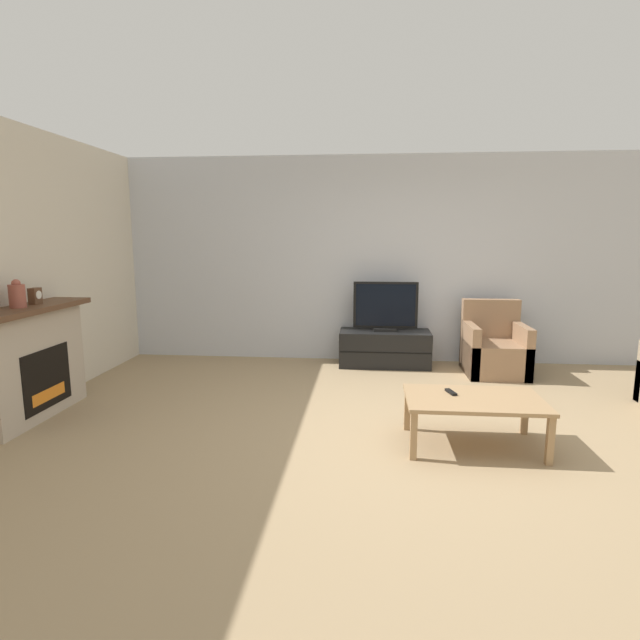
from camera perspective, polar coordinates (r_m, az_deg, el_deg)
ground_plane at (r=4.37m, az=9.39°, el=-12.94°), size 24.00×24.00×0.00m
wall_back at (r=6.70m, az=8.13°, el=6.79°), size 12.00×0.06×2.70m
fireplace at (r=5.28m, az=-30.24°, el=-4.11°), size 0.43×1.34×1.04m
mantel_vase_centre_left at (r=5.09m, az=-31.32°, el=2.47°), size 0.13×0.13×0.25m
mantel_clock at (r=5.28m, az=-29.78°, el=2.40°), size 0.08×0.11×0.15m
tv_stand at (r=6.53m, az=7.39°, el=-3.22°), size 1.16×0.51×0.46m
tv at (r=6.43m, az=7.49°, el=1.36°), size 0.82×0.18×0.63m
armchair at (r=6.46m, az=19.27°, el=-3.27°), size 0.70×0.76×0.88m
coffee_table at (r=4.18m, az=17.17°, el=-9.05°), size 1.07×0.67×0.40m
remote at (r=4.23m, az=14.73°, el=-7.97°), size 0.08×0.16×0.02m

